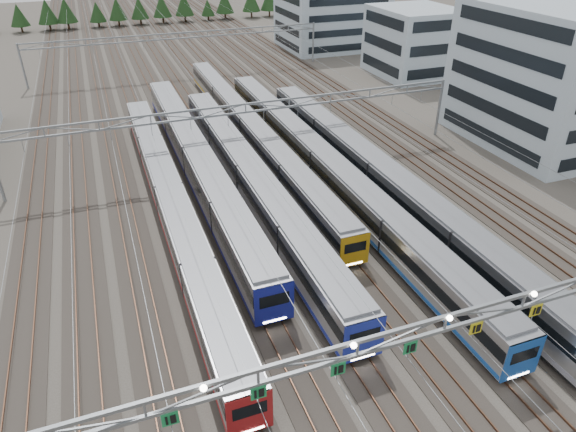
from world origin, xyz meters
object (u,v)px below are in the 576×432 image
object	(u,v)px
train_c	(251,179)
train_d	(250,129)
train_a	(170,199)
train_e	(322,164)
train_b	(197,160)
depot_bldg_mid	(414,42)
gantry_near	(445,328)
gantry_mid	(246,115)
depot_bldg_south	(553,77)
train_f	(379,177)
depot_bldg_north	(331,19)
gantry_far	(179,41)

from	to	relation	value
train_c	train_d	size ratio (longest dim) A/B	0.85
train_a	train_e	xyz separation A→B (m)	(18.00, 2.27, 0.07)
train_b	depot_bldg_mid	size ratio (longest dim) A/B	3.47
train_b	train_d	bearing A→B (deg)	41.93
train_a	gantry_near	world-z (taller)	gantry_near
train_b	train_c	bearing A→B (deg)	-56.78
gantry_mid	depot_bldg_south	bearing A→B (deg)	-9.40
train_e	train_b	bearing A→B (deg)	156.57
train_d	depot_bldg_south	size ratio (longest dim) A/B	2.85
train_d	depot_bldg_south	bearing A→B (deg)	-18.68
train_b	depot_bldg_south	xyz separation A→B (m)	(47.01, -4.77, 6.58)
train_d	train_e	distance (m)	14.64
depot_bldg_mid	train_e	bearing A→B (deg)	-133.86
train_b	train_f	bearing A→B (deg)	-32.18
train_e	gantry_mid	world-z (taller)	gantry_mid
train_c	depot_bldg_mid	bearing A→B (deg)	40.48
depot_bldg_north	gantry_mid	bearing A→B (deg)	-123.50
train_b	train_a	bearing A→B (deg)	-119.01
train_f	train_a	bearing A→B (deg)	171.87
train_b	train_f	xyz separation A→B (m)	(18.00, -11.33, -0.03)
train_a	train_f	distance (m)	22.73
train_e	depot_bldg_south	bearing A→B (deg)	1.85
train_a	train_f	xyz separation A→B (m)	(22.50, -3.21, 0.17)
depot_bldg_mid	train_b	bearing A→B (deg)	-147.58
train_c	depot_bldg_north	xyz separation A→B (m)	(39.58, 65.17, 4.06)
train_e	depot_bldg_north	bearing A→B (deg)	64.51
train_c	gantry_near	distance (m)	31.79
gantry_far	train_b	bearing A→B (deg)	-98.19
train_a	depot_bldg_south	xyz separation A→B (m)	(51.51, 3.34, 6.78)
train_e	gantry_mid	xyz separation A→B (m)	(-6.75, 7.75, 4.19)
gantry_mid	depot_bldg_south	size ratio (longest dim) A/B	2.56
train_e	depot_bldg_south	xyz separation A→B (m)	(33.51, 1.08, 6.71)
gantry_mid	depot_bldg_north	world-z (taller)	depot_bldg_north
train_b	gantry_near	size ratio (longest dim) A/B	0.98
gantry_far	train_f	bearing A→B (deg)	-79.06
train_c	train_a	bearing A→B (deg)	-172.14
train_b	depot_bldg_south	world-z (taller)	depot_bldg_south
gantry_mid	gantry_far	world-z (taller)	same
train_c	train_f	size ratio (longest dim) A/B	0.90
depot_bldg_south	train_e	bearing A→B (deg)	-178.15
train_d	gantry_mid	size ratio (longest dim) A/B	1.11
gantry_far	gantry_near	bearing A→B (deg)	-90.03
train_d	depot_bldg_south	distance (m)	40.70
train_b	gantry_mid	world-z (taller)	gantry_mid
depot_bldg_mid	depot_bldg_north	size ratio (longest dim) A/B	0.73
train_a	depot_bldg_north	xyz separation A→B (m)	(48.58, 66.41, 4.24)
train_e	train_f	distance (m)	7.09
train_e	gantry_far	xyz separation A→B (m)	(-6.75, 52.75, 4.19)
train_a	gantry_near	bearing A→B (deg)	-69.59
gantry_mid	gantry_far	xyz separation A→B (m)	(0.00, 45.00, 0.00)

